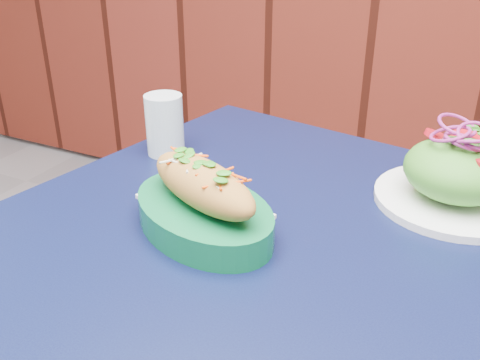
% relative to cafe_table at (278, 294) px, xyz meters
% --- Properties ---
extents(cafe_table, '(0.93, 0.93, 0.75)m').
position_rel_cafe_table_xyz_m(cafe_table, '(0.00, 0.00, 0.00)').
color(cafe_table, black).
rests_on(cafe_table, ground).
extents(banh_mi_basket, '(0.28, 0.24, 0.11)m').
position_rel_cafe_table_xyz_m(banh_mi_basket, '(-0.11, -0.02, 0.13)').
color(banh_mi_basket, '#0D6336').
rests_on(banh_mi_basket, cafe_table).
extents(salad_plate, '(0.23, 0.23, 0.13)m').
position_rel_cafe_table_xyz_m(salad_plate, '(0.19, 0.21, 0.13)').
color(salad_plate, white).
rests_on(salad_plate, cafe_table).
extents(water_glass, '(0.07, 0.07, 0.11)m').
position_rel_cafe_table_xyz_m(water_glass, '(-0.30, 0.18, 0.14)').
color(water_glass, silver).
rests_on(water_glass, cafe_table).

